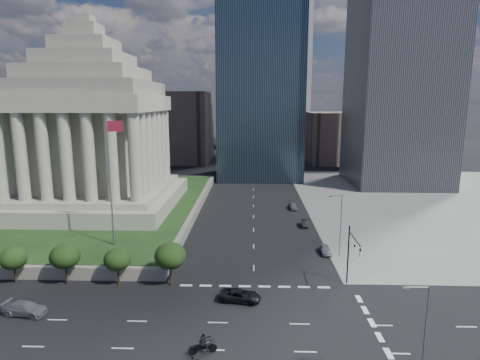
{
  "coord_description": "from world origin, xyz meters",
  "views": [
    {
      "loc": [
        -0.26,
        -35.29,
        23.87
      ],
      "look_at": [
        -1.83,
        13.78,
        14.36
      ],
      "focal_mm": 30.0,
      "sensor_mm": 36.0,
      "label": 1
    }
  ],
  "objects_px": {
    "flagpole": "(111,174)",
    "traffic_signal_ne": "(352,251)",
    "street_lamp_north": "(340,222)",
    "pickup_truck": "(240,296)",
    "parked_sedan_mid": "(305,223)",
    "suv_grey": "(25,308)",
    "street_lamp_south": "(423,336)",
    "war_memorial": "(91,115)",
    "motorcycle_trail": "(203,344)",
    "parked_sedan_near": "(325,250)",
    "parked_sedan_far": "(293,206)"
  },
  "relations": [
    {
      "from": "street_lamp_north",
      "to": "parked_sedan_far",
      "type": "relative_size",
      "value": 2.38
    },
    {
      "from": "war_memorial",
      "to": "flagpole",
      "type": "distance_m",
      "value": 28.16
    },
    {
      "from": "street_lamp_north",
      "to": "suv_grey",
      "type": "distance_m",
      "value": 44.08
    },
    {
      "from": "street_lamp_north",
      "to": "parked_sedan_near",
      "type": "distance_m",
      "value": 5.41
    },
    {
      "from": "flagpole",
      "to": "traffic_signal_ne",
      "type": "xyz_separation_m",
      "value": [
        34.33,
        -10.3,
        -7.86
      ]
    },
    {
      "from": "parked_sedan_mid",
      "to": "war_memorial",
      "type": "bearing_deg",
      "value": 175.48
    },
    {
      "from": "motorcycle_trail",
      "to": "traffic_signal_ne",
      "type": "bearing_deg",
      "value": 23.11
    },
    {
      "from": "flagpole",
      "to": "suv_grey",
      "type": "xyz_separation_m",
      "value": [
        -4.33,
        -17.98,
        -12.37
      ]
    },
    {
      "from": "pickup_truck",
      "to": "parked_sedan_mid",
      "type": "relative_size",
      "value": 1.35
    },
    {
      "from": "street_lamp_north",
      "to": "pickup_truck",
      "type": "bearing_deg",
      "value": -135.04
    },
    {
      "from": "war_memorial",
      "to": "suv_grey",
      "type": "bearing_deg",
      "value": -79.41
    },
    {
      "from": "parked_sedan_near",
      "to": "street_lamp_north",
      "type": "bearing_deg",
      "value": -30.12
    },
    {
      "from": "parked_sedan_near",
      "to": "motorcycle_trail",
      "type": "height_order",
      "value": "motorcycle_trail"
    },
    {
      "from": "flagpole",
      "to": "parked_sedan_mid",
      "type": "xyz_separation_m",
      "value": [
        31.87,
        16.32,
        -12.49
      ]
    },
    {
      "from": "street_lamp_north",
      "to": "motorcycle_trail",
      "type": "xyz_separation_m",
      "value": [
        -18.3,
        -25.58,
        -4.61
      ]
    },
    {
      "from": "war_memorial",
      "to": "street_lamp_south",
      "type": "height_order",
      "value": "war_memorial"
    },
    {
      "from": "war_memorial",
      "to": "street_lamp_north",
      "type": "height_order",
      "value": "war_memorial"
    },
    {
      "from": "pickup_truck",
      "to": "parked_sedan_far",
      "type": "bearing_deg",
      "value": -5.57
    },
    {
      "from": "traffic_signal_ne",
      "to": "motorcycle_trail",
      "type": "xyz_separation_m",
      "value": [
        -17.48,
        -14.27,
        -4.2
      ]
    },
    {
      "from": "street_lamp_south",
      "to": "parked_sedan_mid",
      "type": "relative_size",
      "value": 2.64
    },
    {
      "from": "traffic_signal_ne",
      "to": "parked_sedan_far",
      "type": "bearing_deg",
      "value": 95.05
    },
    {
      "from": "traffic_signal_ne",
      "to": "suv_grey",
      "type": "xyz_separation_m",
      "value": [
        -38.66,
        -7.67,
        -4.51
      ]
    },
    {
      "from": "traffic_signal_ne",
      "to": "flagpole",
      "type": "bearing_deg",
      "value": 163.29
    },
    {
      "from": "traffic_signal_ne",
      "to": "suv_grey",
      "type": "bearing_deg",
      "value": -168.78
    },
    {
      "from": "traffic_signal_ne",
      "to": "street_lamp_north",
      "type": "height_order",
      "value": "street_lamp_north"
    },
    {
      "from": "suv_grey",
      "to": "motorcycle_trail",
      "type": "height_order",
      "value": "motorcycle_trail"
    },
    {
      "from": "flagpole",
      "to": "parked_sedan_mid",
      "type": "relative_size",
      "value": 5.28
    },
    {
      "from": "suv_grey",
      "to": "motorcycle_trail",
      "type": "xyz_separation_m",
      "value": [
        21.18,
        -6.6,
        0.31
      ]
    },
    {
      "from": "suv_grey",
      "to": "parked_sedan_near",
      "type": "bearing_deg",
      "value": -53.95
    },
    {
      "from": "traffic_signal_ne",
      "to": "parked_sedan_near",
      "type": "xyz_separation_m",
      "value": [
        -1.0,
        12.33,
        -4.58
      ]
    },
    {
      "from": "traffic_signal_ne",
      "to": "street_lamp_north",
      "type": "relative_size",
      "value": 0.8
    },
    {
      "from": "parked_sedan_mid",
      "to": "motorcycle_trail",
      "type": "xyz_separation_m",
      "value": [
        -15.02,
        -40.9,
        0.43
      ]
    },
    {
      "from": "flagpole",
      "to": "traffic_signal_ne",
      "type": "relative_size",
      "value": 2.5
    },
    {
      "from": "flagpole",
      "to": "parked_sedan_mid",
      "type": "bearing_deg",
      "value": 27.12
    },
    {
      "from": "war_memorial",
      "to": "traffic_signal_ne",
      "type": "relative_size",
      "value": 4.88
    },
    {
      "from": "suv_grey",
      "to": "parked_sedan_mid",
      "type": "height_order",
      "value": "suv_grey"
    },
    {
      "from": "parked_sedan_near",
      "to": "motorcycle_trail",
      "type": "distance_m",
      "value": 31.3
    },
    {
      "from": "suv_grey",
      "to": "parked_sedan_near",
      "type": "relative_size",
      "value": 1.3
    },
    {
      "from": "flagpole",
      "to": "motorcycle_trail",
      "type": "distance_m",
      "value": 32.15
    },
    {
      "from": "street_lamp_south",
      "to": "flagpole",
      "type": "bearing_deg",
      "value": 139.53
    },
    {
      "from": "street_lamp_south",
      "to": "parked_sedan_far",
      "type": "relative_size",
      "value": 2.38
    },
    {
      "from": "flagpole",
      "to": "parked_sedan_far",
      "type": "bearing_deg",
      "value": 43.53
    },
    {
      "from": "traffic_signal_ne",
      "to": "motorcycle_trail",
      "type": "bearing_deg",
      "value": -140.76
    },
    {
      "from": "war_memorial",
      "to": "suv_grey",
      "type": "xyz_separation_m",
      "value": [
        7.84,
        -41.98,
        -20.66
      ]
    },
    {
      "from": "flagpole",
      "to": "motorcycle_trail",
      "type": "relative_size",
      "value": 7.08
    },
    {
      "from": "parked_sedan_far",
      "to": "motorcycle_trail",
      "type": "height_order",
      "value": "motorcycle_trail"
    },
    {
      "from": "pickup_truck",
      "to": "motorcycle_trail",
      "type": "xyz_separation_m",
      "value": [
        -3.28,
        -10.58,
        0.34
      ]
    },
    {
      "from": "flagpole",
      "to": "suv_grey",
      "type": "distance_m",
      "value": 22.25
    },
    {
      "from": "street_lamp_south",
      "to": "suv_grey",
      "type": "height_order",
      "value": "street_lamp_south"
    },
    {
      "from": "street_lamp_north",
      "to": "suv_grey",
      "type": "xyz_separation_m",
      "value": [
        -39.48,
        -18.98,
        -4.92
      ]
    }
  ]
}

